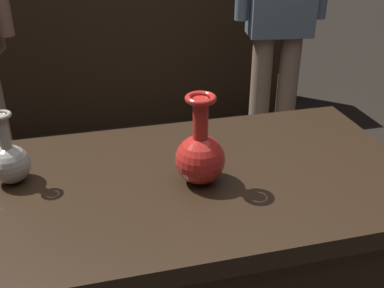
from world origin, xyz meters
TOP-DOWN VIEW (x-y plane):
  - back_display_shelf at (0.00, 2.20)m, footprint 2.60×0.40m
  - vase_centerpiece at (0.03, -0.03)m, footprint 0.12×0.12m
  - vase_tall_behind at (-0.42, 0.08)m, footprint 0.10×0.10m
  - visitor_near_right at (0.79, 1.21)m, footprint 0.47×0.23m

SIDE VIEW (x-z plane):
  - back_display_shelf at x=0.00m, z-range 0.00..0.99m
  - vase_tall_behind at x=-0.42m, z-range 0.76..0.95m
  - vase_centerpiece at x=0.03m, z-range 0.76..0.99m
  - visitor_near_right at x=0.79m, z-range 0.15..1.79m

